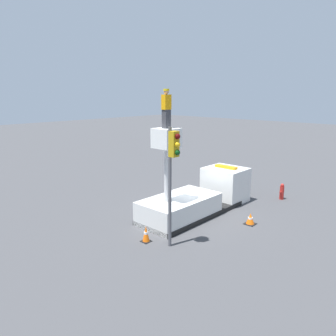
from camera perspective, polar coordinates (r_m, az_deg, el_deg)
ground_plane at (r=17.49m, az=4.17°, el=-8.05°), size 120.00×120.00×0.00m
bucket_truck at (r=17.67m, az=5.46°, el=-5.02°), size 7.23×2.31×4.69m
worker at (r=14.88m, az=-0.29°, el=10.30°), size 0.40×0.26×1.75m
traffic_light_pole at (r=12.83m, az=0.80°, el=0.70°), size 0.34×0.57×4.98m
fire_hydrant at (r=20.85m, az=19.21°, el=-3.90°), size 0.49×0.25×0.98m
traffic_cone_rear at (r=14.34m, az=-3.85°, el=-11.40°), size 0.38×0.38×0.73m
traffic_cone_curbside at (r=16.62m, az=14.14°, el=-8.61°), size 0.51×0.51×0.56m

